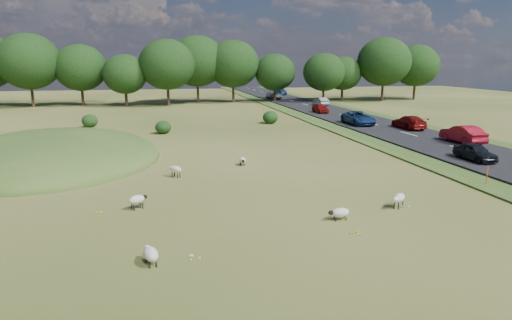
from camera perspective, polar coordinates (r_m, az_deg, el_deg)
The scene contains 20 objects.
ground at distance 44.78m, azimuth -6.91°, elevation 2.87°, with size 160.00×160.00×0.00m, color #3D4D18.
mound at distance 37.55m, azimuth -24.19°, elevation 0.07°, with size 16.00×20.00×4.00m, color #33561E.
road at distance 59.57m, azimuth 11.68°, elevation 5.14°, with size 8.00×150.00×0.25m, color black.
treeline at distance 79.50m, azimuth -10.36°, elevation 11.57°, with size 96.28×14.66×11.70m.
shrubs at distance 51.63m, azimuth -9.08°, elevation 4.84°, with size 22.26×8.25×1.49m.
marker_post at distance 30.08m, azimuth 26.90°, elevation -1.82°, with size 0.06×0.06×1.20m, color #D8590C.
sheep_0 at distance 32.23m, azimuth -1.70°, elevation -0.04°, with size 0.50×1.03×0.59m.
sheep_1 at distance 29.35m, azimuth -10.03°, elevation -1.15°, with size 0.92×0.97×0.74m.
sheep_2 at distance 23.94m, azimuth 17.42°, elevation -4.56°, with size 1.04×0.90×0.76m.
sheep_3 at distance 17.23m, azimuth -13.04°, elevation -11.35°, with size 0.71×1.18×0.65m.
sheep_4 at distance 23.45m, azimuth -14.60°, elevation -4.79°, with size 1.02×0.83×0.73m.
sheep_5 at distance 21.55m, azimuth 10.42°, elevation -6.48°, with size 1.03×0.46×0.59m.
car_0 at distance 97.89m, azimuth 3.12°, elevation 8.51°, with size 1.80×4.42×1.28m, color navy.
car_1 at distance 88.14m, azimuth 2.31°, elevation 8.13°, with size 2.21×4.80×1.33m, color #989C9F.
car_2 at distance 52.82m, azimuth 12.68°, elevation 5.15°, with size 2.39×5.19×1.44m, color navy.
car_3 at distance 36.28m, azimuth 25.71°, elevation 0.92°, with size 1.44×3.59×1.22m, color black.
car_4 at distance 74.84m, azimuth 8.11°, elevation 7.28°, with size 1.40×4.01×1.32m, color #939599.
car_5 at distance 50.93m, azimuth 18.56°, elevation 4.52°, with size 1.93×4.75×1.38m, color maroon.
car_6 at distance 64.13m, azimuth 8.04°, elevation 6.44°, with size 1.47×3.65×1.24m, color maroon.
car_7 at distance 43.68m, azimuth 24.43°, elevation 2.97°, with size 1.61×4.62×1.52m, color maroon.
Camera 1 is at (-4.14, -24.00, 7.21)m, focal length 32.00 mm.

